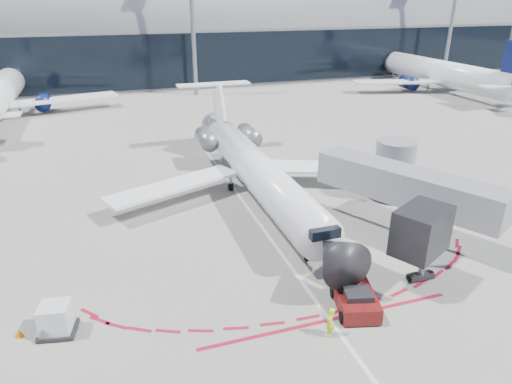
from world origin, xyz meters
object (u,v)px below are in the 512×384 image
object	(u,v)px
pushback_tug	(356,300)
ramp_worker	(330,322)
regional_jet	(253,166)
uld_container	(56,319)

from	to	relation	value
pushback_tug	ramp_worker	size ratio (longest dim) A/B	3.16
regional_jet	uld_container	bearing A→B (deg)	-137.51
pushback_tug	ramp_worker	distance (m)	2.70
regional_jet	uld_container	size ratio (longest dim) A/B	14.94
pushback_tug	uld_container	world-z (taller)	uld_container
uld_container	pushback_tug	bearing A→B (deg)	-0.20
regional_jet	ramp_worker	bearing A→B (deg)	-95.83
pushback_tug	ramp_worker	xyz separation A→B (m)	(-2.26, -1.46, 0.23)
ramp_worker	uld_container	bearing A→B (deg)	-55.07
pushback_tug	uld_container	distance (m)	15.25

